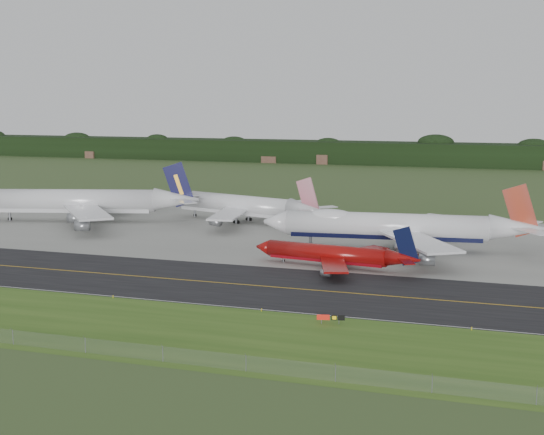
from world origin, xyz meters
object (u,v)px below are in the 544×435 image
Objects in this scene: taxiway_sign at (331,318)px; jet_ba_747 at (396,227)px; jet_star_tail at (242,206)px; jet_navy_gold at (84,202)px; jet_red_737 at (335,255)px.

jet_ba_747 is at bearing 89.45° from taxiway_sign.
jet_ba_747 reaches higher than taxiway_sign.
jet_ba_747 is 1.22× the size of jet_star_tail.
jet_ba_747 is 55.69m from jet_star_tail.
jet_navy_gold is at bearing 139.94° from taxiway_sign.
jet_navy_gold reaches higher than jet_star_tail.
jet_star_tail is 12.29× the size of taxiway_sign.
jet_star_tail is (44.16, 12.70, -0.94)m from jet_navy_gold.
jet_red_737 is 63.63m from jet_star_tail.
jet_star_tail is (-48.50, 27.36, -0.79)m from jet_ba_747.
jet_ba_747 reaches higher than jet_red_737.
jet_red_737 is 0.69× the size of jet_star_tail.
jet_navy_gold is at bearing 155.94° from jet_red_737.
jet_ba_747 is 62.91m from taxiway_sign.
jet_red_737 is at bearing -51.81° from jet_star_tail.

